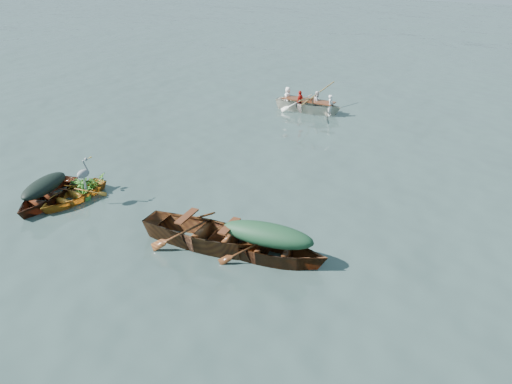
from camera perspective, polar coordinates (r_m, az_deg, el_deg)
ground at (r=12.08m, az=-13.18°, el=-7.38°), size 140.00×140.00×0.00m
yellow_dinghy at (r=15.27m, az=-20.16°, el=-0.96°), size 1.42×2.85×0.72m
dark_covered_boat at (r=15.44m, az=-22.74°, el=-1.12°), size 2.21×3.44×0.78m
green_tarp_boat at (r=11.74m, az=1.30°, el=-7.67°), size 4.15×2.10×0.90m
open_wooden_boat at (r=12.26m, az=-5.40°, el=-6.21°), size 4.97×2.31×1.14m
rowed_boat at (r=22.62m, az=5.97°, el=9.09°), size 4.37×1.61×1.02m
dark_tarp_cover at (r=15.20m, az=-23.11°, el=0.86°), size 1.21×1.89×0.40m
green_tarp_cover at (r=11.36m, az=1.33°, el=-4.68°), size 2.28×1.15×0.52m
thwart_benches at (r=11.95m, az=-5.52°, el=-3.81°), size 2.51×1.30×0.04m
heron at (r=14.57m, az=-19.07°, el=1.50°), size 0.31×0.42×0.92m
dinghy_weeds at (r=15.30m, az=-18.95°, el=2.02°), size 0.77×0.95×0.60m
rowers at (r=22.38m, az=6.07°, el=11.28°), size 3.08×1.39×0.76m
oars at (r=22.47m, az=6.03°, el=10.41°), size 0.80×2.64×0.06m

